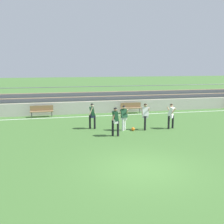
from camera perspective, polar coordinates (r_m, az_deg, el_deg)
ground_plane at (r=11.06m, az=6.62°, el=-11.91°), size 160.00×160.00×0.00m
field_line_sideline at (r=21.74m, az=-3.37°, el=-0.86°), size 44.00×0.12×0.01m
sideline_wall at (r=22.87m, az=-3.90°, el=0.99°), size 48.00×0.16×1.03m
bleacher_stand at (r=26.00m, az=3.00°, el=2.78°), size 24.82×2.88×2.01m
bench_far_left at (r=22.00m, az=-14.80°, el=0.39°), size 1.80×0.40×0.90m
bench_near_wall_gap at (r=22.96m, az=4.08°, el=1.10°), size 1.80×0.40×0.90m
player_dark_on_ball at (r=15.50m, az=0.73°, el=-1.51°), size 0.52×0.44×1.69m
player_white_challenging at (r=17.11m, az=7.12°, el=-0.47°), size 0.51×0.48×1.70m
player_white_pressing_high at (r=17.71m, az=12.51°, el=-0.41°), size 0.54×0.71×1.64m
player_dark_wide_left at (r=16.84m, az=2.55°, el=-0.79°), size 0.45×0.49×1.61m
player_dark_dropping_back at (r=17.31m, az=-4.25°, el=-0.37°), size 0.48×0.44×1.67m
soccer_ball at (r=16.95m, az=4.52°, el=-3.65°), size 0.22×0.22×0.22m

